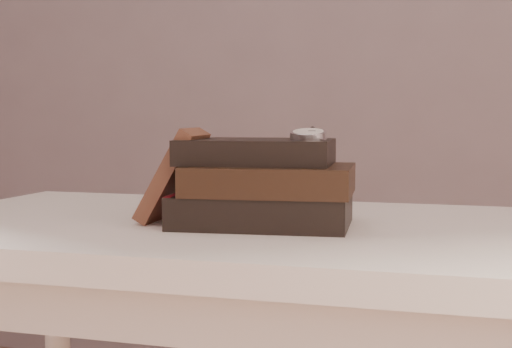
% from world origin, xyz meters
% --- Properties ---
extents(table, '(1.00, 0.60, 0.75)m').
position_xyz_m(table, '(0.00, 0.35, 0.66)').
color(table, white).
rests_on(table, ground).
extents(book_stack, '(0.27, 0.20, 0.13)m').
position_xyz_m(book_stack, '(0.07, 0.32, 0.81)').
color(book_stack, black).
rests_on(book_stack, table).
extents(journal, '(0.10, 0.10, 0.14)m').
position_xyz_m(journal, '(-0.07, 0.31, 0.82)').
color(journal, '#44241A').
rests_on(journal, table).
extents(pocket_watch, '(0.06, 0.16, 0.02)m').
position_xyz_m(pocket_watch, '(0.13, 0.32, 0.88)').
color(pocket_watch, silver).
rests_on(pocket_watch, book_stack).
extents(eyeglasses, '(0.12, 0.13, 0.05)m').
position_xyz_m(eyeglasses, '(-0.03, 0.40, 0.82)').
color(eyeglasses, silver).
rests_on(eyeglasses, book_stack).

